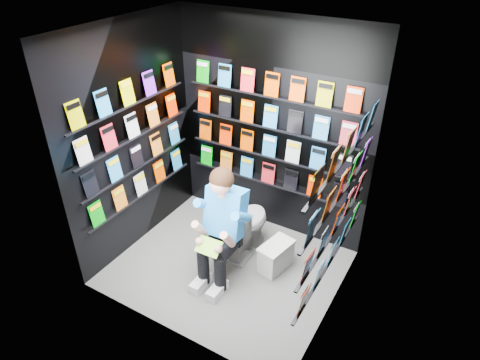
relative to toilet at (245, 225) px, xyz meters
The scene contains 14 objects.
floor 0.52m from the toilet, 92.54° to the right, with size 2.40×2.40×0.00m, color #60605E.
ceiling 2.26m from the toilet, 92.54° to the right, with size 2.40×2.40×0.00m, color white.
wall_back 1.13m from the toilet, 91.49° to the left, with size 2.40×0.04×2.60m, color black.
wall_front 1.66m from the toilet, 90.69° to the right, with size 2.40×0.04×2.60m, color black.
wall_left 1.58m from the toilet, 163.09° to the right, with size 0.04×2.00×2.60m, color black.
wall_right 1.55m from the toilet, 17.35° to the right, with size 0.04×2.00×2.60m, color black.
comics_back 1.11m from the toilet, 91.57° to the left, with size 2.10×0.06×1.37m, color orange, non-canonical shape.
comics_left 1.56m from the toilet, 162.69° to the right, with size 0.06×1.70×1.37m, color orange, non-canonical shape.
comics_right 1.53m from the toilet, 17.77° to the right, with size 0.06×1.70×1.37m, color orange, non-canonical shape.
toilet is the anchor object (origin of this frame).
longbox 0.51m from the toilet, 11.13° to the right, with size 0.22×0.40×0.30m, color white.
longbox_lid 0.46m from the toilet, 11.13° to the right, with size 0.24×0.42×0.03m, color white.
reader 0.57m from the toilet, 90.00° to the right, with size 0.55×0.80×1.48m, color #2986DF, non-canonical shape.
held_comic 0.76m from the toilet, 90.00° to the right, with size 0.26×0.01×0.18m, color green.
Camera 1 is at (1.95, -3.05, 3.39)m, focal length 32.00 mm.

